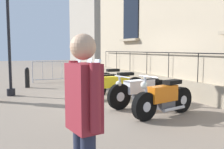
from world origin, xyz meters
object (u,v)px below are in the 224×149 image
Objects in this scene: lamppost at (8,22)px; crowd_barrier at (57,71)px; motorcycle_yellow at (116,85)px; motorcycle_orange at (164,99)px; bollard at (27,77)px; motorcycle_green at (91,78)px; motorcycle_black at (105,81)px; motorcycle_white at (141,91)px; pedestrian_standing at (84,117)px.

lamppost is 4.27m from crowd_barrier.
motorcycle_yellow is 1.11× the size of motorcycle_orange.
crowd_barrier reaches higher than motorcycle_orange.
lamppost reaches higher than bollard.
motorcycle_green is at bearing 152.96° from bollard.
motorcycle_black is 3.68m from motorcycle_orange.
crowd_barrier is at bearing -126.42° from lamppost.
motorcycle_green reaches higher than motorcycle_white.
motorcycle_green is 0.89× the size of motorcycle_yellow.
bollard is (-0.70, -1.69, -2.11)m from lamppost.
motorcycle_green is 0.80× the size of crowd_barrier.
motorcycle_green is 3.81m from lamppost.
motorcycle_orange is (-0.13, 2.48, -0.03)m from motorcycle_yellow.
motorcycle_yellow is at bearing 124.20° from bollard.
motorcycle_white reaches higher than bollard.
motorcycle_white is at bearing 97.30° from motorcycle_yellow.
motorcycle_orange is at bearing 97.89° from crowd_barrier.
bollard is at bearing 41.14° from crowd_barrier.
motorcycle_orange is (-0.15, 4.84, 0.00)m from motorcycle_green.
pedestrian_standing reaches higher than motorcycle_black.
lamppost is (3.32, -3.22, 2.10)m from motorcycle_white.
pedestrian_standing is at bearing 88.05° from bollard.
lamppost reaches higher than pedestrian_standing.
motorcycle_green is 2.72m from bollard.
motorcycle_yellow is at bearing -87.11° from motorcycle_orange.
crowd_barrier is (-2.24, -3.04, -1.98)m from lamppost.
pedestrian_standing reaches higher than motorcycle_white.
pedestrian_standing is (0.30, 8.84, 0.57)m from bollard.
bollard is at bearing -55.80° from motorcycle_yellow.
lamppost is 2.80m from bollard.
motorcycle_black is 1.21m from motorcycle_yellow.
pedestrian_standing is (2.75, 5.24, 0.55)m from motorcycle_yellow.
motorcycle_white is at bearing 135.87° from lamppost.
motorcycle_black is 2.34× the size of bollard.
motorcycle_yellow is at bearing 148.79° from lamppost.
motorcycle_white is 1.14× the size of motorcycle_orange.
lamppost is at bearing 53.58° from crowd_barrier.
motorcycle_orange is 0.41× the size of lamppost.
motorcycle_yellow is (0.12, 1.20, 0.03)m from motorcycle_black.
lamppost is at bearing 8.32° from motorcycle_green.
pedestrian_standing is (-0.40, 7.15, -1.55)m from lamppost.
lamppost is at bearing -53.27° from motorcycle_orange.
bollard is at bearing -61.96° from motorcycle_white.
pedestrian_standing is at bearing 43.85° from motorcycle_orange.
lamppost reaches higher than motorcycle_black.
motorcycle_black is at bearing 96.90° from motorcycle_green.
motorcycle_green is 2.73m from crowd_barrier.
motorcycle_white is 2.56× the size of bollard.
pedestrian_standing is at bearing 62.33° from motorcycle_yellow.
lamppost is (3.12, 0.46, 2.13)m from motorcycle_green.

